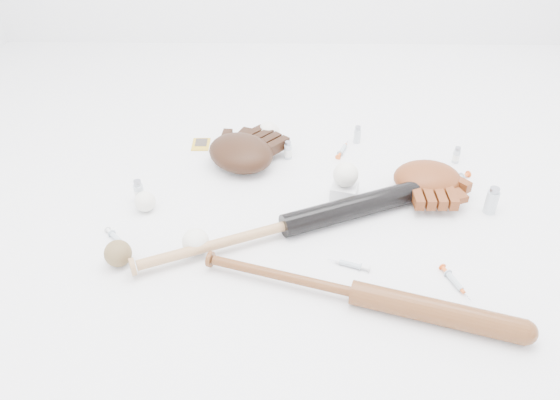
{
  "coord_description": "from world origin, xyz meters",
  "views": [
    {
      "loc": [
        0.01,
        -1.35,
        1.03
      ],
      "look_at": [
        -0.01,
        -0.01,
        0.06
      ],
      "focal_mm": 35.0,
      "sensor_mm": 36.0,
      "label": 1
    }
  ],
  "objects_px": {
    "bat_dark": "(287,225)",
    "pedestal": "(344,191)",
    "bat_wood": "(355,293)",
    "glove_dark": "(241,152)"
  },
  "relations": [
    {
      "from": "bat_wood",
      "to": "pedestal",
      "type": "relative_size",
      "value": 10.55
    },
    {
      "from": "bat_dark",
      "to": "glove_dark",
      "type": "distance_m",
      "value": 0.42
    },
    {
      "from": "bat_wood",
      "to": "glove_dark",
      "type": "relative_size",
      "value": 2.94
    },
    {
      "from": "bat_wood",
      "to": "pedestal",
      "type": "distance_m",
      "value": 0.46
    },
    {
      "from": "glove_dark",
      "to": "bat_wood",
      "type": "bearing_deg",
      "value": -20.2
    },
    {
      "from": "bat_dark",
      "to": "bat_wood",
      "type": "bearing_deg",
      "value": -80.71
    },
    {
      "from": "bat_wood",
      "to": "glove_dark",
      "type": "xyz_separation_m",
      "value": [
        -0.34,
        0.65,
        0.02
      ]
    },
    {
      "from": "glove_dark",
      "to": "pedestal",
      "type": "relative_size",
      "value": 3.59
    },
    {
      "from": "bat_dark",
      "to": "pedestal",
      "type": "bearing_deg",
      "value": 22.68
    },
    {
      "from": "bat_dark",
      "to": "bat_wood",
      "type": "height_order",
      "value": "bat_dark"
    }
  ]
}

